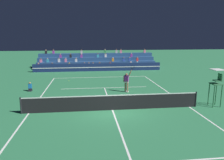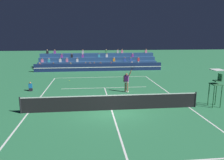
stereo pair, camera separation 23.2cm
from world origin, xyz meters
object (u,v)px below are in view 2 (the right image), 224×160
ball_kid_courtside (31,87)px  umpire_chair (217,83)px  tennis_ball (69,81)px  tennis_player (127,81)px

ball_kid_courtside → umpire_chair: bearing=-22.8°
tennis_ball → ball_kid_courtside: bearing=-127.6°
umpire_chair → ball_kid_courtside: bearing=157.2°
umpire_chair → tennis_ball: 15.06m
ball_kid_courtside → tennis_ball: 5.17m
umpire_chair → tennis_ball: (-11.07, 10.07, -1.68)m
ball_kid_courtside → tennis_ball: ball_kid_courtside is taller
ball_kid_courtside → tennis_player: bearing=-8.9°
ball_kid_courtside → tennis_player: 8.77m
umpire_chair → tennis_player: (-5.57, 4.62, -0.73)m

